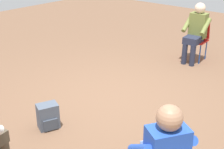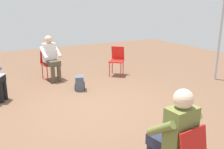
# 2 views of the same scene
# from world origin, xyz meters

# --- Properties ---
(ground_plane) EXTENTS (15.06, 15.06, 0.00)m
(ground_plane) POSITION_xyz_m (0.00, 0.00, 0.00)
(ground_plane) COLOR brown
(chair_south) EXTENTS (0.42, 0.46, 0.85)m
(chair_south) POSITION_xyz_m (-0.10, -2.67, 0.50)
(chair_south) COLOR red
(chair_south) RESTS_ON ground
(person_in_olive) EXTENTS (0.51, 0.54, 1.24)m
(person_in_olive) POSITION_xyz_m (-0.11, -2.51, 0.69)
(person_in_olive) COLOR #23283D
(person_in_olive) RESTS_ON ground
(backpack_near_laptop_user) EXTENTS (0.31, 0.34, 0.36)m
(backpack_near_laptop_user) POSITION_xyz_m (0.23, 1.17, 0.16)
(backpack_near_laptop_user) COLOR #475160
(backpack_near_laptop_user) RESTS_ON ground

